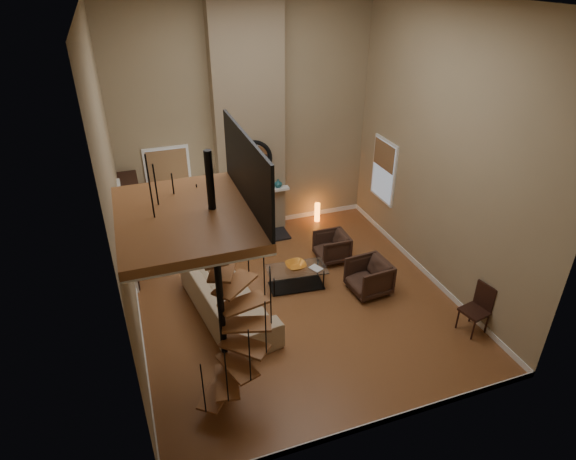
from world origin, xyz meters
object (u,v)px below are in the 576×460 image
object	(u,v)px
coffee_table	(297,275)
side_chair	(479,306)
accent_lamp	(317,212)
sofa	(227,297)
floor_lamp	(191,203)
armchair_far	(372,276)
hutch	(134,218)
armchair_near	(334,246)

from	to	relation	value
coffee_table	side_chair	size ratio (longest dim) A/B	1.35
coffee_table	accent_lamp	size ratio (longest dim) A/B	2.55
sofa	floor_lamp	xyz separation A→B (m)	(-0.22, 2.18, 1.02)
armchair_far	side_chair	size ratio (longest dim) A/B	0.83
floor_lamp	hutch	bearing A→B (deg)	152.65
armchair_far	accent_lamp	world-z (taller)	armchair_far
hutch	floor_lamp	bearing A→B (deg)	-27.35
accent_lamp	coffee_table	bearing A→B (deg)	-120.76
armchair_far	accent_lamp	xyz separation A→B (m)	(0.10, 3.17, -0.10)
armchair_far	coffee_table	size ratio (longest dim) A/B	0.61
floor_lamp	side_chair	xyz separation A→B (m)	(4.43, -4.12, -0.89)
armchair_far	floor_lamp	xyz separation A→B (m)	(-3.18, 2.42, 1.06)
coffee_table	accent_lamp	distance (m)	2.95
hutch	armchair_near	xyz separation A→B (m)	(4.14, -1.73, -0.60)
armchair_far	coffee_table	bearing A→B (deg)	-118.26
accent_lamp	sofa	bearing A→B (deg)	-136.35
armchair_near	armchair_far	world-z (taller)	armchair_far
sofa	coffee_table	xyz separation A→B (m)	(1.56, 0.39, -0.11)
accent_lamp	side_chair	size ratio (longest dim) A/B	0.53
coffee_table	side_chair	bearing A→B (deg)	-41.28
hutch	floor_lamp	size ratio (longest dim) A/B	1.11
sofa	accent_lamp	bearing A→B (deg)	-55.02
hutch	accent_lamp	size ratio (longest dim) A/B	3.82
sofa	armchair_near	xyz separation A→B (m)	(2.72, 1.07, -0.04)
armchair_near	armchair_far	bearing A→B (deg)	11.81
sofa	armchair_far	world-z (taller)	sofa
hutch	sofa	world-z (taller)	hutch
sofa	side_chair	xyz separation A→B (m)	(4.21, -1.94, 0.13)
hutch	armchair_near	distance (m)	4.53
hutch	coffee_table	bearing A→B (deg)	-39.03
accent_lamp	armchair_near	bearing A→B (deg)	-100.71
armchair_near	side_chair	distance (m)	3.36
hutch	armchair_far	size ratio (longest dim) A/B	2.44
coffee_table	side_chair	xyz separation A→B (m)	(2.65, -2.33, 0.24)
hutch	sofa	bearing A→B (deg)	-63.14
armchair_far	coffee_table	distance (m)	1.54
armchair_near	armchair_far	size ratio (longest dim) A/B	0.90
coffee_table	side_chair	world-z (taller)	side_chair
hutch	coffee_table	distance (m)	3.89
hutch	armchair_near	size ratio (longest dim) A/B	2.70
hutch	coffee_table	world-z (taller)	hutch
hutch	armchair_far	world-z (taller)	hutch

